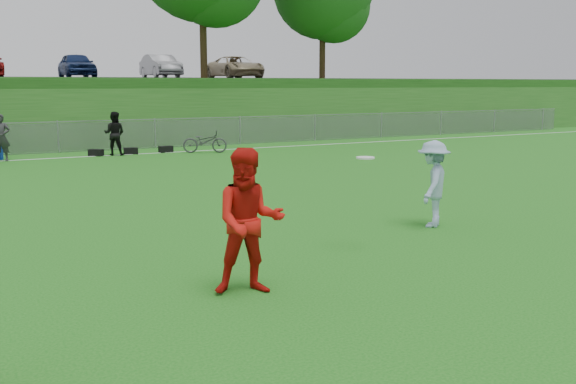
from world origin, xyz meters
TOP-DOWN VIEW (x-y plane):
  - ground at (0.00, 0.00)m, footprint 120.00×120.00m
  - sideline_far at (0.00, 18.00)m, footprint 60.00×0.10m
  - fence at (0.00, 20.00)m, footprint 58.00×0.06m
  - berm at (0.00, 31.00)m, footprint 120.00×18.00m
  - parking_lot at (0.00, 33.00)m, footprint 120.00×12.00m
  - gear_bags at (1.10, 18.10)m, footprint 7.43×0.58m
  - player_red_center at (-0.54, 0.32)m, footprint 1.13×1.00m
  - player_blue at (4.28, 2.34)m, footprint 1.23×1.18m
  - frisbee at (2.06, 1.44)m, footprint 0.31×0.31m
  - bicycle at (5.22, 17.20)m, footprint 1.86×1.27m

SIDE VIEW (x-z plane):
  - ground at x=0.00m, z-range 0.00..0.00m
  - sideline_far at x=0.00m, z-range 0.00..0.01m
  - gear_bags at x=1.10m, z-range 0.00..0.26m
  - bicycle at x=5.22m, z-range 0.00..0.92m
  - fence at x=0.00m, z-range 0.00..1.30m
  - player_blue at x=4.28m, z-range 0.00..1.68m
  - player_red_center at x=-0.54m, z-range 0.00..1.94m
  - berm at x=0.00m, z-range 0.00..3.00m
  - frisbee at x=2.06m, z-range 1.54..1.57m
  - parking_lot at x=0.00m, z-range 3.00..3.10m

